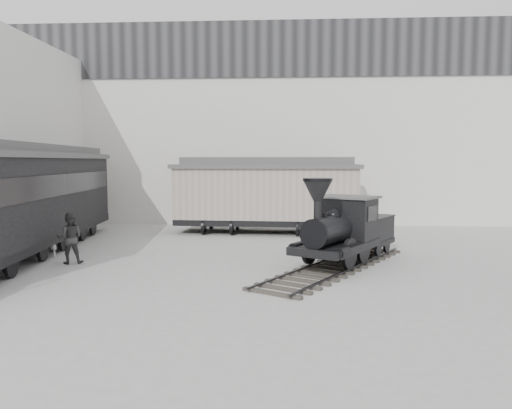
# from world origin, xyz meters

# --- Properties ---
(ground) EXTENTS (90.00, 90.00, 0.00)m
(ground) POSITION_xyz_m (0.00, 0.00, 0.00)
(ground) COLOR #9E9E9B
(north_wall) EXTENTS (34.00, 2.51, 11.00)m
(north_wall) POSITION_xyz_m (0.00, 14.98, 5.55)
(north_wall) COLOR silver
(north_wall) RESTS_ON ground
(locomotive) EXTENTS (5.76, 8.04, 2.92)m
(locomotive) POSITION_xyz_m (2.16, 3.30, 1.08)
(locomotive) COLOR #2E2A27
(locomotive) RESTS_ON ground
(boxcar) EXTENTS (9.17, 3.26, 3.71)m
(boxcar) POSITION_xyz_m (-0.73, 10.77, 1.94)
(boxcar) COLOR black
(boxcar) RESTS_ON ground
(passenger_coach) EXTENTS (4.42, 14.57, 3.84)m
(passenger_coach) POSITION_xyz_m (-9.61, 4.77, 2.12)
(passenger_coach) COLOR black
(passenger_coach) RESTS_ON ground
(visitor_a) EXTENTS (0.69, 0.62, 1.58)m
(visitor_a) POSITION_xyz_m (-8.42, 4.04, 0.79)
(visitor_a) COLOR silver
(visitor_a) RESTS_ON ground
(visitor_b) EXTENTS (1.01, 0.88, 1.77)m
(visitor_b) POSITION_xyz_m (-7.20, 3.04, 0.89)
(visitor_b) COLOR #353535
(visitor_b) RESTS_ON ground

